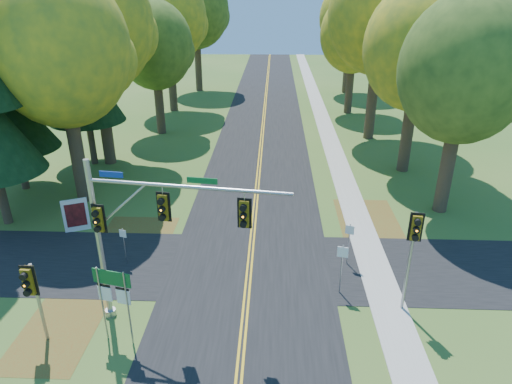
{
  "coord_description": "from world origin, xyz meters",
  "views": [
    {
      "loc": [
        1.1,
        -17.22,
        12.73
      ],
      "look_at": [
        0.24,
        3.89,
        3.2
      ],
      "focal_mm": 32.0,
      "sensor_mm": 36.0,
      "label": 1
    }
  ],
  "objects_px": {
    "east_signal_pole": "(414,238)",
    "route_sign_cluster": "(113,291)",
    "info_kiosk": "(76,215)",
    "traffic_mast": "(142,226)"
  },
  "relations": [
    {
      "from": "east_signal_pole",
      "to": "route_sign_cluster",
      "type": "distance_m",
      "value": 11.8
    },
    {
      "from": "info_kiosk",
      "to": "east_signal_pole",
      "type": "bearing_deg",
      "value": -44.88
    },
    {
      "from": "traffic_mast",
      "to": "info_kiosk",
      "type": "relative_size",
      "value": 4.0
    },
    {
      "from": "route_sign_cluster",
      "to": "info_kiosk",
      "type": "bearing_deg",
      "value": 134.32
    },
    {
      "from": "traffic_mast",
      "to": "east_signal_pole",
      "type": "height_order",
      "value": "traffic_mast"
    },
    {
      "from": "east_signal_pole",
      "to": "route_sign_cluster",
      "type": "bearing_deg",
      "value": -160.31
    },
    {
      "from": "east_signal_pole",
      "to": "info_kiosk",
      "type": "xyz_separation_m",
      "value": [
        -16.72,
        6.5,
        -2.65
      ]
    },
    {
      "from": "east_signal_pole",
      "to": "route_sign_cluster",
      "type": "xyz_separation_m",
      "value": [
        -11.52,
        -2.23,
        -1.26
      ]
    },
    {
      "from": "traffic_mast",
      "to": "route_sign_cluster",
      "type": "bearing_deg",
      "value": -122.83
    },
    {
      "from": "traffic_mast",
      "to": "east_signal_pole",
      "type": "xyz_separation_m",
      "value": [
        10.51,
        1.05,
        -0.91
      ]
    }
  ]
}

